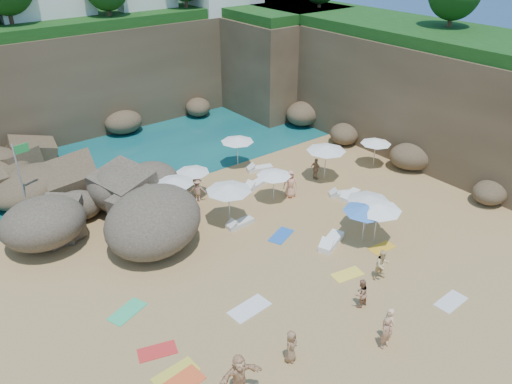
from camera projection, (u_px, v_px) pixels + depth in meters
ground at (261, 259)px, 25.76m from camera, size 120.00×120.00×0.00m
seawater at (62, 108)px, 46.53m from camera, size 120.00×120.00×0.00m
cliff_back at (97, 73)px, 42.23m from camera, size 44.00×8.00×8.00m
cliff_right at (386, 83)px, 39.62m from camera, size 8.00×30.00×8.00m
cliff_corner at (271, 58)px, 46.85m from camera, size 10.00×12.00×8.00m
rock_outcrop at (111, 233)px, 27.89m from camera, size 9.50×7.96×3.32m
flag_pole at (21, 171)px, 28.26m from camera, size 0.89×0.17×4.57m
parasol_0 at (174, 180)px, 29.07m from camera, size 2.38×2.38×2.25m
parasol_1 at (229, 188)px, 27.86m from camera, size 2.61×2.61×2.47m
parasol_2 at (274, 173)px, 30.33m from camera, size 2.14×2.14×2.03m
parasol_3 at (237, 139)px, 34.66m from camera, size 2.31×2.31×2.19m
parasol_4 at (326, 148)px, 32.70m from camera, size 2.61×2.61×2.47m
parasol_5 at (193, 170)px, 30.83m from camera, size 2.10×2.10×1.99m
parasol_7 at (376, 141)px, 34.73m from camera, size 2.13×2.13×2.01m
parasol_9 at (369, 198)px, 27.27m from camera, size 2.35×2.35×2.22m
parasol_10 at (366, 208)px, 26.20m from camera, size 2.40×2.40×2.27m
parasol_11 at (378, 207)px, 26.18m from camera, size 2.51×2.51×2.37m
lounger_0 at (240, 223)px, 28.56m from camera, size 1.71×0.61×0.26m
lounger_1 at (260, 169)px, 34.83m from camera, size 1.90×1.14×0.28m
lounger_2 at (256, 184)px, 32.74m from camera, size 1.97×1.07×0.29m
lounger_3 at (350, 195)px, 31.51m from camera, size 1.75×0.87×0.26m
lounger_4 at (341, 194)px, 31.66m from camera, size 1.65×1.21×0.25m
lounger_5 at (331, 242)px, 26.89m from camera, size 2.16×1.41×0.32m
towel_2 at (180, 384)px, 18.80m from camera, size 1.96×1.12×0.03m
towel_4 at (176, 374)px, 19.21m from camera, size 1.81×0.98×0.03m
towel_5 at (249, 308)px, 22.47m from camera, size 2.01×1.12×0.03m
towel_7 at (157, 351)px, 20.24m from camera, size 1.72×1.20×0.03m
towel_8 at (281, 236)px, 27.67m from camera, size 1.85×1.40×0.03m
towel_10 at (382, 248)px, 26.63m from camera, size 1.53×0.86×0.03m
towel_11 at (127, 312)px, 22.29m from camera, size 1.94×1.43×0.03m
towel_12 at (347, 274)px, 24.63m from camera, size 1.68×1.06×0.03m
towel_13 at (451, 302)px, 22.88m from camera, size 1.67×0.88×0.03m
person_stand_1 at (361, 293)px, 22.31m from camera, size 0.70×0.55×1.44m
person_stand_2 at (197, 190)px, 30.70m from camera, size 1.10×0.92×1.60m
person_stand_3 at (316, 169)px, 33.39m from camera, size 0.40×0.89×1.50m
person_stand_4 at (290, 184)px, 31.15m from camera, size 0.99×0.96×1.83m
person_stand_5 at (164, 194)px, 30.09m from camera, size 1.62×1.32×1.77m
person_stand_6 at (388, 325)px, 20.40m from camera, size 0.52×0.68×1.66m
person_lie_2 at (290, 356)px, 19.78m from camera, size 1.26×1.59×0.38m
person_lie_4 at (385, 344)px, 20.40m from camera, size 0.55×1.45×0.34m
person_lie_5 at (381, 273)px, 24.24m from camera, size 1.22×1.74×0.60m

